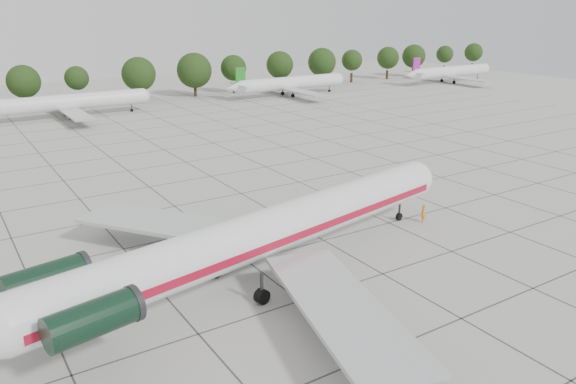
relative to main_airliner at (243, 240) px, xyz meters
name	(u,v)px	position (x,y,z in m)	size (l,w,h in m)	color
ground	(324,240)	(10.34, 3.83, -3.86)	(260.00, 260.00, 0.00)	#A8A8A1
apron_joints	(245,196)	(10.34, 18.83, -3.85)	(170.00, 170.00, 0.02)	#383838
main_airliner	(243,240)	(0.00, 0.00, 0.00)	(46.13, 35.92, 10.92)	silver
ground_crew	(423,213)	(21.28, 2.25, -2.94)	(0.67, 0.44, 1.84)	orange
bg_airliner_c	(71,102)	(4.84, 77.31, -0.95)	(28.24, 27.20, 7.40)	silver
bg_airliner_d	(291,83)	(54.43, 77.39, -0.95)	(28.24, 27.20, 7.40)	silver
bg_airliner_e	(451,72)	(104.40, 73.46, -0.95)	(28.24, 27.20, 7.40)	silver
tree_line	(24,82)	(-1.35, 88.83, 2.12)	(249.86, 8.44, 10.22)	#332114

